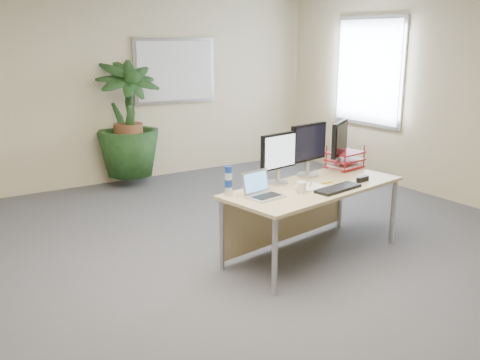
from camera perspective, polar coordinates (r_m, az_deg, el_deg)
floor at (r=4.50m, az=2.28°, el=-11.77°), size 8.00×8.00×0.00m
back_wall at (r=7.68m, az=-15.19°, el=9.40°), size 7.00×0.04×2.70m
whiteboard at (r=8.07m, az=-6.94°, el=11.48°), size 1.30×0.04×0.95m
window at (r=8.06m, az=13.54°, el=11.17°), size 0.04×1.30×1.55m
desk at (r=5.11m, az=6.99°, el=-1.96°), size 1.90×1.04×0.69m
floor_plant at (r=7.58m, az=-11.80°, el=4.96°), size 0.90×0.90×1.50m
monitor_left at (r=4.98m, az=4.14°, el=2.67°), size 0.43×0.20×0.48m
monitor_right at (r=5.29m, az=7.32°, el=3.57°), size 0.47×0.21×0.52m
monitor_dark at (r=5.58m, az=10.58°, el=3.96°), size 0.41×0.28×0.51m
laptop at (r=4.62m, az=2.30°, el=-1.08°), size 0.34×0.31×0.21m
keyboard at (r=4.90m, az=10.42°, el=-0.90°), size 0.51×0.24×0.03m
coffee_mug at (r=4.76m, az=6.52°, el=-0.77°), size 0.13×0.09×0.10m
spiral_notebook at (r=4.94m, az=7.47°, el=-0.74°), size 0.29×0.23×0.01m
orange_pen at (r=4.98m, az=7.54°, el=-0.48°), size 0.11×0.10×0.01m
yellow_highlighter at (r=5.11m, az=9.31°, el=-0.27°), size 0.12×0.03×0.02m
water_bottle at (r=4.62m, az=-1.24°, el=-0.19°), size 0.07×0.07×0.26m
letter_tray at (r=5.72m, az=11.13°, el=1.99°), size 0.40×0.33×0.17m
stapler at (r=5.23m, az=12.95°, el=0.10°), size 0.16×0.06×0.05m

